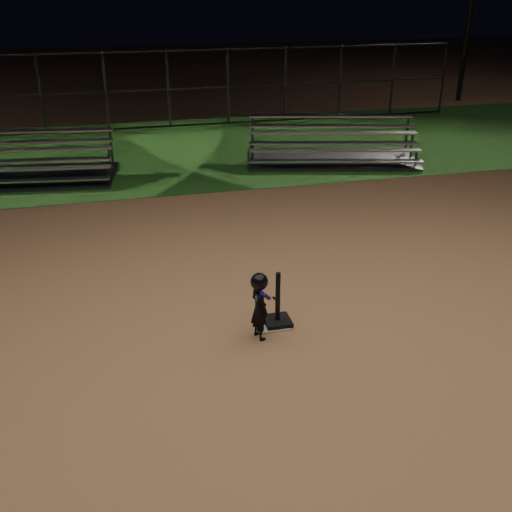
{
  "coord_description": "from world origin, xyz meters",
  "views": [
    {
      "loc": [
        -2.04,
        -7.23,
        4.61
      ],
      "look_at": [
        0.0,
        1.0,
        0.65
      ],
      "focal_mm": 42.07,
      "sensor_mm": 36.0,
      "label": 1
    }
  ],
  "objects_px": {
    "child_batter": "(259,304)",
    "bleacher_left": "(24,171)",
    "bleacher_right": "(332,153)",
    "home_plate": "(272,324)",
    "batting_tee": "(278,314)"
  },
  "relations": [
    {
      "from": "bleacher_left",
      "to": "bleacher_right",
      "type": "height_order",
      "value": "bleacher_right"
    },
    {
      "from": "home_plate",
      "to": "child_batter",
      "type": "relative_size",
      "value": 0.45
    },
    {
      "from": "bleacher_left",
      "to": "bleacher_right",
      "type": "bearing_deg",
      "value": 5.64
    },
    {
      "from": "batting_tee",
      "to": "bleacher_right",
      "type": "height_order",
      "value": "bleacher_right"
    },
    {
      "from": "bleacher_left",
      "to": "child_batter",
      "type": "bearing_deg",
      "value": -57.55
    },
    {
      "from": "batting_tee",
      "to": "bleacher_left",
      "type": "bearing_deg",
      "value": 117.65
    },
    {
      "from": "home_plate",
      "to": "bleacher_right",
      "type": "height_order",
      "value": "bleacher_right"
    },
    {
      "from": "child_batter",
      "to": "bleacher_left",
      "type": "height_order",
      "value": "bleacher_left"
    },
    {
      "from": "home_plate",
      "to": "bleacher_right",
      "type": "distance_m",
      "value": 8.77
    },
    {
      "from": "home_plate",
      "to": "child_batter",
      "type": "height_order",
      "value": "child_batter"
    },
    {
      "from": "home_plate",
      "to": "child_batter",
      "type": "xyz_separation_m",
      "value": [
        -0.27,
        -0.29,
        0.52
      ]
    },
    {
      "from": "child_batter",
      "to": "bleacher_left",
      "type": "relative_size",
      "value": 0.22
    },
    {
      "from": "home_plate",
      "to": "bleacher_left",
      "type": "height_order",
      "value": "bleacher_left"
    },
    {
      "from": "home_plate",
      "to": "batting_tee",
      "type": "distance_m",
      "value": 0.18
    },
    {
      "from": "bleacher_right",
      "to": "child_batter",
      "type": "bearing_deg",
      "value": -102.92
    }
  ]
}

